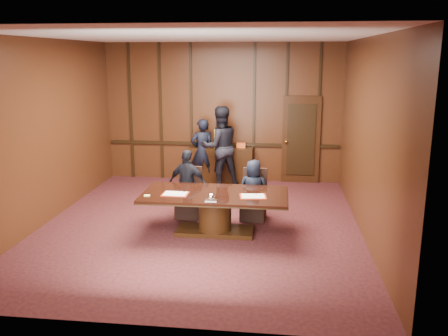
{
  "coord_description": "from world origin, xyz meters",
  "views": [
    {
      "loc": [
        1.46,
        -8.47,
        3.17
      ],
      "look_at": [
        0.41,
        0.39,
        1.05
      ],
      "focal_mm": 38.0,
      "sensor_mm": 36.0,
      "label": 1
    }
  ],
  "objects_px": {
    "sideboard": "(221,163)",
    "witness_right": "(220,147)",
    "conference_table": "(215,206)",
    "signatory_left": "(188,184)",
    "signatory_right": "(253,190)",
    "witness_left": "(202,151)"
  },
  "relations": [
    {
      "from": "signatory_left",
      "to": "witness_left",
      "type": "distance_m",
      "value": 2.67
    },
    {
      "from": "signatory_right",
      "to": "witness_left",
      "type": "height_order",
      "value": "witness_left"
    },
    {
      "from": "conference_table",
      "to": "signatory_left",
      "type": "relative_size",
      "value": 1.9
    },
    {
      "from": "sideboard",
      "to": "signatory_right",
      "type": "distance_m",
      "value": 2.99
    },
    {
      "from": "sideboard",
      "to": "signatory_left",
      "type": "xyz_separation_m",
      "value": [
        -0.32,
        -2.82,
        0.2
      ]
    },
    {
      "from": "conference_table",
      "to": "witness_right",
      "type": "relative_size",
      "value": 1.32
    },
    {
      "from": "signatory_right",
      "to": "witness_left",
      "type": "distance_m",
      "value": 3.04
    },
    {
      "from": "signatory_right",
      "to": "witness_right",
      "type": "xyz_separation_m",
      "value": [
        -0.96,
        2.42,
        0.39
      ]
    },
    {
      "from": "sideboard",
      "to": "witness_right",
      "type": "height_order",
      "value": "witness_right"
    },
    {
      "from": "signatory_right",
      "to": "witness_right",
      "type": "bearing_deg",
      "value": -62.18
    },
    {
      "from": "sideboard",
      "to": "signatory_left",
      "type": "distance_m",
      "value": 2.85
    },
    {
      "from": "signatory_left",
      "to": "witness_right",
      "type": "distance_m",
      "value": 2.46
    },
    {
      "from": "sideboard",
      "to": "witness_left",
      "type": "height_order",
      "value": "witness_left"
    },
    {
      "from": "conference_table",
      "to": "signatory_right",
      "type": "relative_size",
      "value": 2.16
    },
    {
      "from": "conference_table",
      "to": "witness_right",
      "type": "height_order",
      "value": "witness_right"
    },
    {
      "from": "sideboard",
      "to": "conference_table",
      "type": "distance_m",
      "value": 3.64
    },
    {
      "from": "conference_table",
      "to": "signatory_right",
      "type": "xyz_separation_m",
      "value": [
        0.65,
        0.8,
        0.1
      ]
    },
    {
      "from": "sideboard",
      "to": "witness_right",
      "type": "xyz_separation_m",
      "value": [
        0.02,
        -0.41,
        0.51
      ]
    },
    {
      "from": "conference_table",
      "to": "witness_left",
      "type": "distance_m",
      "value": 3.57
    },
    {
      "from": "sideboard",
      "to": "signatory_left",
      "type": "bearing_deg",
      "value": -96.47
    },
    {
      "from": "witness_right",
      "to": "witness_left",
      "type": "bearing_deg",
      "value": -51.99
    },
    {
      "from": "sideboard",
      "to": "witness_right",
      "type": "distance_m",
      "value": 0.65
    }
  ]
}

